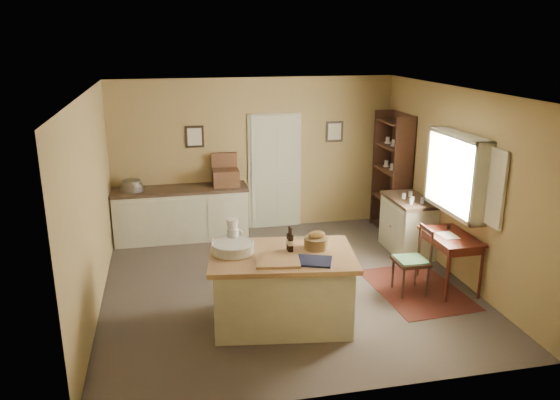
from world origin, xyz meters
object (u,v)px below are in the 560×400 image
(writing_desk, at_px, (450,242))
(shelving_unit, at_px, (394,174))
(sideboard, at_px, (182,212))
(desk_chair, at_px, (411,261))
(right_cabinet, at_px, (408,225))
(work_island, at_px, (281,286))

(writing_desk, xyz_separation_m, shelving_unit, (0.16, 2.32, 0.39))
(sideboard, xyz_separation_m, desk_chair, (2.95, -2.77, -0.02))
(writing_desk, relative_size, desk_chair, 1.01)
(desk_chair, bearing_deg, shelving_unit, 72.30)
(desk_chair, bearing_deg, right_cabinet, 66.76)
(work_island, distance_m, desk_chair, 1.94)
(work_island, relative_size, shelving_unit, 0.87)
(sideboard, height_order, shelving_unit, shelving_unit)
(sideboard, distance_m, shelving_unit, 3.76)
(writing_desk, distance_m, desk_chair, 0.63)
(work_island, xyz_separation_m, shelving_unit, (2.64, 2.81, 0.57))
(sideboard, height_order, desk_chair, sideboard)
(sideboard, xyz_separation_m, shelving_unit, (3.70, -0.39, 0.58))
(writing_desk, height_order, right_cabinet, right_cabinet)
(right_cabinet, distance_m, shelving_unit, 1.16)
(work_island, xyz_separation_m, desk_chair, (1.89, 0.43, -0.03))
(writing_desk, distance_m, shelving_unit, 2.36)
(work_island, bearing_deg, sideboard, 116.60)
(work_island, bearing_deg, writing_desk, 19.40)
(writing_desk, bearing_deg, shelving_unit, 86.18)
(shelving_unit, bearing_deg, sideboard, 173.92)
(work_island, bearing_deg, desk_chair, 21.11)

